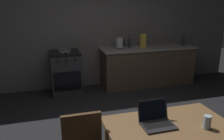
% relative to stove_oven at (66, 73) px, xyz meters
% --- Properties ---
extents(back_wall, '(6.40, 0.10, 2.66)m').
position_rel_stove_oven_xyz_m(back_wall, '(0.90, 0.35, 0.89)').
color(back_wall, '#615E5A').
rests_on(back_wall, ground_plane).
extents(kitchen_counter, '(2.16, 0.64, 0.88)m').
position_rel_stove_oven_xyz_m(kitchen_counter, '(1.85, 0.00, 0.00)').
color(kitchen_counter, '#4C3D2D').
rests_on(kitchen_counter, ground_plane).
extents(stove_oven, '(0.60, 0.62, 0.88)m').
position_rel_stove_oven_xyz_m(stove_oven, '(0.00, 0.00, 0.00)').
color(stove_oven, '#2D2D30').
rests_on(stove_oven, ground_plane).
extents(dining_table, '(1.24, 0.83, 0.71)m').
position_rel_stove_oven_xyz_m(dining_table, '(0.74, -2.99, 0.20)').
color(dining_table, brown).
rests_on(dining_table, ground_plane).
extents(laptop, '(0.32, 0.28, 0.22)m').
position_rel_stove_oven_xyz_m(laptop, '(0.62, -2.90, 0.32)').
color(laptop, '#232326').
rests_on(laptop, dining_table).
extents(electric_kettle, '(0.19, 0.17, 0.24)m').
position_rel_stove_oven_xyz_m(electric_kettle, '(1.17, 0.00, 0.56)').
color(electric_kettle, black).
rests_on(electric_kettle, kitchen_counter).
extents(bottle, '(0.07, 0.07, 0.26)m').
position_rel_stove_oven_xyz_m(bottle, '(2.69, -0.05, 0.56)').
color(bottle, '#2D2D33').
rests_on(bottle, kitchen_counter).
extents(frying_pan, '(0.25, 0.42, 0.05)m').
position_rel_stove_oven_xyz_m(frying_pan, '(-0.00, -0.03, 0.47)').
color(frying_pan, gray).
rests_on(frying_pan, stove_oven).
extents(drinking_glass, '(0.08, 0.08, 0.13)m').
position_rel_stove_oven_xyz_m(drinking_glass, '(1.05, -3.10, 0.34)').
color(drinking_glass, '#99B7C6').
rests_on(drinking_glass, dining_table).
extents(cereal_box, '(0.13, 0.05, 0.30)m').
position_rel_stove_oven_xyz_m(cereal_box, '(1.72, 0.02, 0.59)').
color(cereal_box, gold).
rests_on(cereal_box, kitchen_counter).
extents(bottle_b, '(0.07, 0.07, 0.27)m').
position_rel_stove_oven_xyz_m(bottle_b, '(1.43, 0.08, 0.57)').
color(bottle_b, '#2D2D33').
rests_on(bottle_b, kitchen_counter).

